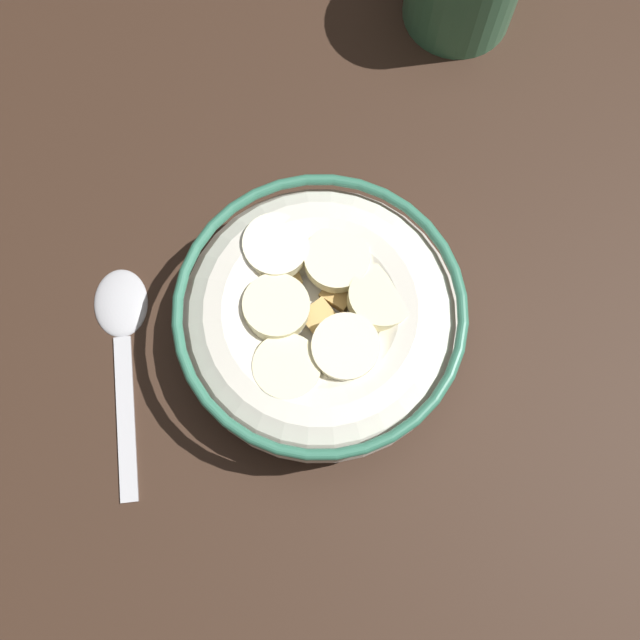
# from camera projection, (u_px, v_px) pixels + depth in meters

# --- Properties ---
(ground_plane) EXTENTS (0.92, 0.92, 0.02)m
(ground_plane) POSITION_uv_depth(u_px,v_px,m) (320.00, 337.00, 0.47)
(ground_plane) COLOR #332116
(cereal_bowl) EXTENTS (0.16, 0.16, 0.06)m
(cereal_bowl) POSITION_uv_depth(u_px,v_px,m) (320.00, 320.00, 0.43)
(cereal_bowl) COLOR silver
(cereal_bowl) RESTS_ON ground_plane
(spoon) EXTENTS (0.14, 0.05, 0.01)m
(spoon) POSITION_uv_depth(u_px,v_px,m) (121.00, 328.00, 0.45)
(spoon) COLOR #B7B7BC
(spoon) RESTS_ON ground_plane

